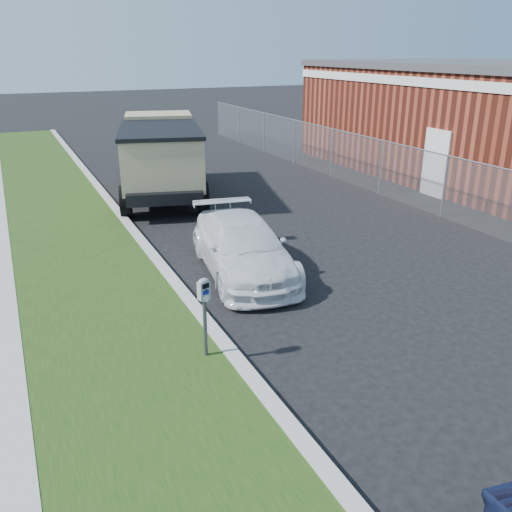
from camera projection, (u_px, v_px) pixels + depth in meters
name	position (u px, v px, depth m)	size (l,w,h in m)	color
ground	(346.00, 311.00, 10.20)	(120.00, 120.00, 0.00)	black
streetside	(22.00, 322.00, 9.68)	(6.12, 50.00, 0.15)	gray
chainlink_fence	(381.00, 157.00, 18.04)	(0.06, 30.06, 30.00)	slate
brick_building	(493.00, 118.00, 20.93)	(9.20, 14.20, 4.17)	maroon
parking_meter	(204.00, 300.00, 8.18)	(0.20, 0.16, 1.31)	#3F4247
white_wagon	(242.00, 246.00, 11.79)	(1.69, 4.16, 1.21)	white
dump_truck	(161.00, 153.00, 17.89)	(3.84, 6.70, 2.48)	black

